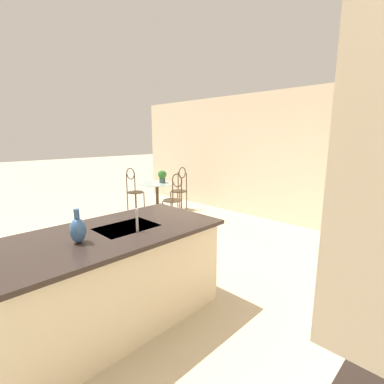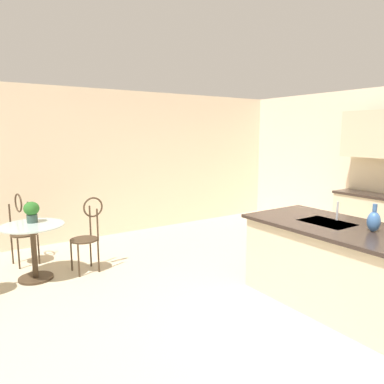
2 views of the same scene
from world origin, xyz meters
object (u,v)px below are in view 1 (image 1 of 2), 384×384
object	(u,v)px
chair_near_window	(134,187)
vase_on_counter	(78,230)
bistro_table	(157,196)
chair_toward_desk	(180,186)
potted_plant_on_table	(162,176)
chair_by_island	(174,195)

from	to	relation	value
chair_near_window	vase_on_counter	size ratio (longest dim) A/B	3.62
bistro_table	chair_near_window	size ratio (longest dim) A/B	0.77
vase_on_counter	chair_toward_desk	bearing A→B (deg)	-143.30
chair_toward_desk	chair_near_window	bearing A→B (deg)	-37.49
potted_plant_on_table	vase_on_counter	world-z (taller)	vase_on_counter
chair_toward_desk	potted_plant_on_table	size ratio (longest dim) A/B	3.70
bistro_table	potted_plant_on_table	bearing A→B (deg)	168.41
bistro_table	potted_plant_on_table	xyz separation A→B (m)	(-0.14, 0.03, 0.45)
chair_by_island	potted_plant_on_table	xyz separation A→B (m)	(-0.23, -0.66, 0.33)
chair_by_island	potted_plant_on_table	size ratio (longest dim) A/B	3.70
chair_near_window	potted_plant_on_table	bearing A→B (deg)	112.18
potted_plant_on_table	vase_on_counter	bearing A→B (deg)	41.13
chair_near_window	chair_by_island	world-z (taller)	same
chair_toward_desk	vase_on_counter	xyz separation A→B (m)	(3.71, 2.76, 0.46)
bistro_table	chair_by_island	xyz separation A→B (m)	(0.10, 0.69, 0.13)
chair_near_window	chair_toward_desk	xyz separation A→B (m)	(-0.89, 0.69, 0.00)
chair_by_island	chair_toward_desk	world-z (taller)	same
chair_by_island	vase_on_counter	bearing A→B (deg)	35.53
chair_near_window	chair_toward_desk	distance (m)	1.13
bistro_table	chair_toward_desk	xyz separation A→B (m)	(-0.73, -0.02, 0.13)
potted_plant_on_table	bistro_table	bearing A→B (deg)	-11.59
chair_by_island	chair_toward_desk	size ratio (longest dim) A/B	1.00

